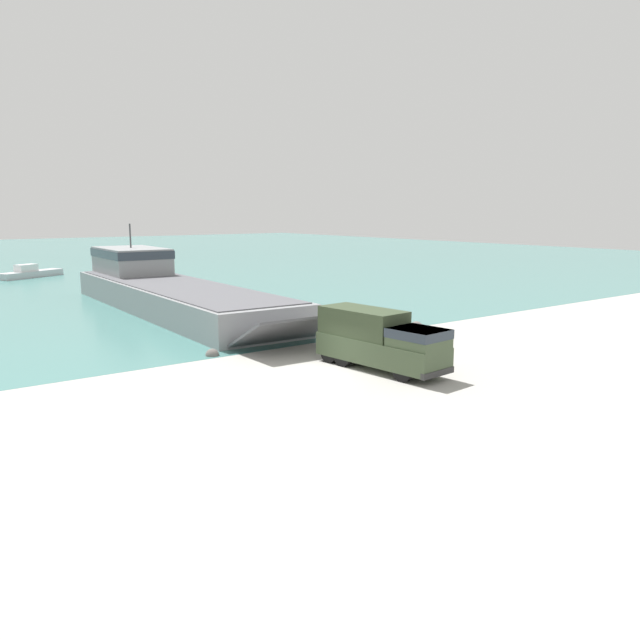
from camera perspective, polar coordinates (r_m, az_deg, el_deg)
ground_plane at (r=33.37m, az=-0.36°, el=-4.94°), size 240.00×240.00×0.00m
landing_craft at (r=57.68m, az=-13.99°, el=2.86°), size 8.92×37.88×7.33m
military_truck at (r=34.08m, az=5.50°, el=-1.78°), size 3.17×8.15×3.22m
soldier_on_ramp at (r=37.70m, az=8.16°, el=-1.72°), size 0.49×0.46×1.75m
moored_boat_a at (r=90.14m, az=-24.99°, el=3.91°), size 8.77×6.00×1.76m
mooring_bollard at (r=43.69m, az=6.98°, el=-0.83°), size 0.30×0.30×0.86m
cargo_crate at (r=36.13m, az=10.39°, el=-3.28°), size 1.09×1.20×0.82m
shoreline_rock_a at (r=38.06m, az=-9.81°, el=-3.22°), size 0.84×0.84×0.84m
shoreline_rock_b at (r=46.74m, az=8.79°, el=-0.75°), size 1.05×1.05×1.05m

